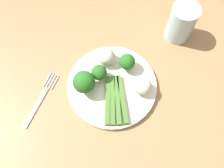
% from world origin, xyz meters
% --- Properties ---
extents(ground_plane, '(6.00, 6.00, 0.02)m').
position_xyz_m(ground_plane, '(0.00, 0.00, -0.01)').
color(ground_plane, tan).
extents(dining_table, '(1.17, 1.08, 0.76)m').
position_xyz_m(dining_table, '(0.00, 0.00, 0.66)').
color(dining_table, '#9E754C').
rests_on(dining_table, ground_plane).
extents(plate, '(0.24, 0.24, 0.01)m').
position_xyz_m(plate, '(-0.08, -0.04, 0.77)').
color(plate, silver).
rests_on(plate, dining_table).
extents(asparagus_bundle, '(0.08, 0.14, 0.01)m').
position_xyz_m(asparagus_bundle, '(-0.06, -0.08, 0.78)').
color(asparagus_bundle, '#47752D').
rests_on(asparagus_bundle, plate).
extents(broccoli_outer_edge, '(0.04, 0.04, 0.05)m').
position_xyz_m(broccoli_outer_edge, '(-0.05, 0.02, 0.81)').
color(broccoli_outer_edge, '#568E33').
rests_on(broccoli_outer_edge, plate).
extents(broccoli_front_left, '(0.04, 0.04, 0.05)m').
position_xyz_m(broccoli_front_left, '(-0.12, -0.02, 0.81)').
color(broccoli_front_left, '#568E33').
rests_on(broccoli_front_left, plate).
extents(broccoli_back_right, '(0.06, 0.06, 0.07)m').
position_xyz_m(broccoli_back_right, '(-0.15, -0.06, 0.82)').
color(broccoli_back_right, '#568E33').
rests_on(broccoli_back_right, plate).
extents(cauliflower_near_fork, '(0.05, 0.05, 0.05)m').
position_xyz_m(cauliflower_near_fork, '(-0.11, 0.03, 0.80)').
color(cauliflower_near_fork, beige).
rests_on(cauliflower_near_fork, plate).
extents(cauliflower_edge, '(0.05, 0.05, 0.05)m').
position_xyz_m(cauliflower_edge, '(-0.00, -0.04, 0.80)').
color(cauliflower_edge, silver).
rests_on(cauliflower_edge, plate).
extents(fork, '(0.05, 0.17, 0.00)m').
position_xyz_m(fork, '(-0.26, -0.11, 0.76)').
color(fork, silver).
rests_on(fork, dining_table).
extents(water_glass, '(0.08, 0.08, 0.11)m').
position_xyz_m(water_glass, '(0.08, 0.17, 0.82)').
color(water_glass, silver).
rests_on(water_glass, dining_table).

